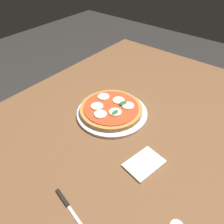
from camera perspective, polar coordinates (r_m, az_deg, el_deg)
ground_plane at (r=1.49m, az=-0.78°, el=-23.90°), size 6.00×6.00×0.00m
dining_table at (r=0.97m, az=-1.10°, el=-7.35°), size 1.58×0.99×0.70m
serving_tray at (r=0.97m, az=0.00°, el=-0.18°), size 0.30×0.30×0.01m
pizza at (r=0.97m, az=-0.25°, el=0.84°), size 0.27×0.27×0.03m
napkin at (r=0.80m, az=8.12°, el=-12.78°), size 0.14×0.11×0.01m
knife at (r=0.72m, az=-10.95°, el=-22.38°), size 0.05×0.18×0.01m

